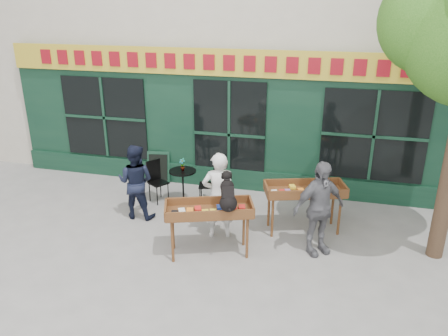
{
  "coord_description": "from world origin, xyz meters",
  "views": [
    {
      "loc": [
        2.33,
        -7.2,
        4.29
      ],
      "look_at": [
        0.34,
        0.5,
        1.22
      ],
      "focal_mm": 35.0,
      "sensor_mm": 36.0,
      "label": 1
    }
  ],
  "objects_px": {
    "book_cart_right": "(305,192)",
    "bistro_table": "(183,180)",
    "woman": "(219,196)",
    "man_left": "(136,182)",
    "man_right": "(319,208)",
    "book_cart_center": "(209,212)",
    "dog": "(228,191)"
  },
  "relations": [
    {
      "from": "dog",
      "to": "book_cart_right",
      "type": "height_order",
      "value": "dog"
    },
    {
      "from": "man_right",
      "to": "bistro_table",
      "type": "distance_m",
      "value": 3.34
    },
    {
      "from": "man_left",
      "to": "book_cart_right",
      "type": "bearing_deg",
      "value": -177.43
    },
    {
      "from": "book_cart_right",
      "to": "man_left",
      "type": "relative_size",
      "value": 1.02
    },
    {
      "from": "man_right",
      "to": "man_left",
      "type": "xyz_separation_m",
      "value": [
        -3.72,
        0.48,
        -0.08
      ]
    },
    {
      "from": "man_left",
      "to": "book_cart_center",
      "type": "bearing_deg",
      "value": 149.74
    },
    {
      "from": "woman",
      "to": "book_cart_right",
      "type": "distance_m",
      "value": 1.68
    },
    {
      "from": "book_cart_center",
      "to": "dog",
      "type": "xyz_separation_m",
      "value": [
        0.35,
        -0.05,
        0.47
      ]
    },
    {
      "from": "book_cart_center",
      "to": "man_right",
      "type": "bearing_deg",
      "value": -3.88
    },
    {
      "from": "book_cart_center",
      "to": "bistro_table",
      "type": "height_order",
      "value": "book_cart_center"
    },
    {
      "from": "woman",
      "to": "book_cart_right",
      "type": "bearing_deg",
      "value": -177.77
    },
    {
      "from": "dog",
      "to": "man_left",
      "type": "xyz_separation_m",
      "value": [
        -2.22,
        1.06,
        -0.5
      ]
    },
    {
      "from": "woman",
      "to": "book_cart_right",
      "type": "height_order",
      "value": "woman"
    },
    {
      "from": "dog",
      "to": "man_right",
      "type": "bearing_deg",
      "value": 1.25
    },
    {
      "from": "book_cart_right",
      "to": "bistro_table",
      "type": "xyz_separation_m",
      "value": [
        -2.72,
        0.63,
        -0.28
      ]
    },
    {
      "from": "man_left",
      "to": "dog",
      "type": "bearing_deg",
      "value": 152.59
    },
    {
      "from": "woman",
      "to": "man_left",
      "type": "height_order",
      "value": "woman"
    },
    {
      "from": "dog",
      "to": "man_left",
      "type": "height_order",
      "value": "dog"
    },
    {
      "from": "book_cart_center",
      "to": "dog",
      "type": "height_order",
      "value": "dog"
    },
    {
      "from": "man_right",
      "to": "book_cart_center",
      "type": "bearing_deg",
      "value": 157.94
    },
    {
      "from": "man_right",
      "to": "man_left",
      "type": "bearing_deg",
      "value": 134.67
    },
    {
      "from": "book_cart_center",
      "to": "man_left",
      "type": "distance_m",
      "value": 2.13
    },
    {
      "from": "bistro_table",
      "to": "man_left",
      "type": "bearing_deg",
      "value": -127.87
    },
    {
      "from": "book_cart_center",
      "to": "dog",
      "type": "relative_size",
      "value": 2.7
    },
    {
      "from": "book_cart_right",
      "to": "bistro_table",
      "type": "height_order",
      "value": "book_cart_right"
    },
    {
      "from": "bistro_table",
      "to": "book_cart_center",
      "type": "bearing_deg",
      "value": -58.49
    },
    {
      "from": "book_cart_right",
      "to": "bistro_table",
      "type": "distance_m",
      "value": 2.81
    },
    {
      "from": "book_cart_center",
      "to": "book_cart_right",
      "type": "xyz_separation_m",
      "value": [
        1.55,
        1.28,
        0.0
      ]
    },
    {
      "from": "book_cart_right",
      "to": "man_left",
      "type": "xyz_separation_m",
      "value": [
        -3.42,
        -0.27,
        -0.03
      ]
    },
    {
      "from": "woman",
      "to": "man_right",
      "type": "distance_m",
      "value": 1.86
    },
    {
      "from": "book_cart_right",
      "to": "man_right",
      "type": "bearing_deg",
      "value": -86.16
    },
    {
      "from": "dog",
      "to": "bistro_table",
      "type": "bearing_deg",
      "value": 108.03
    }
  ]
}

